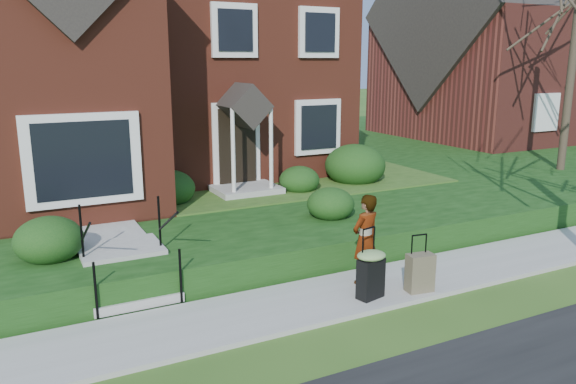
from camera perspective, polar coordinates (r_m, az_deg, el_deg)
ground at (r=9.33m, az=2.00°, el=-11.35°), size 120.00×120.00×0.00m
sidewalk at (r=9.31m, az=2.00°, el=-11.12°), size 60.00×1.60×0.08m
terrace at (r=20.35m, az=-3.02°, el=3.06°), size 44.00×20.00×0.60m
walkway at (r=12.93m, az=-18.88°, el=-2.06°), size 1.20×6.00×0.06m
main_house at (r=17.52m, az=-14.66°, el=17.33°), size 10.40×10.20×9.40m
neighbour_house at (r=27.32m, az=21.29°, el=15.21°), size 9.40×8.00×9.20m
front_steps at (r=9.99m, az=-16.08°, el=-7.23°), size 1.40×2.02×1.50m
foundation_shrubs at (r=13.36m, az=-4.40°, el=1.06°), size 10.15×4.23×1.17m
woman at (r=9.79m, az=7.87°, el=-4.77°), size 0.65×0.51×1.59m
suitcase_black at (r=9.30m, az=8.42°, el=-7.97°), size 0.57×0.50×1.19m
suitcase_olive at (r=9.76m, az=13.26°, el=-7.97°), size 0.48×0.31×0.98m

